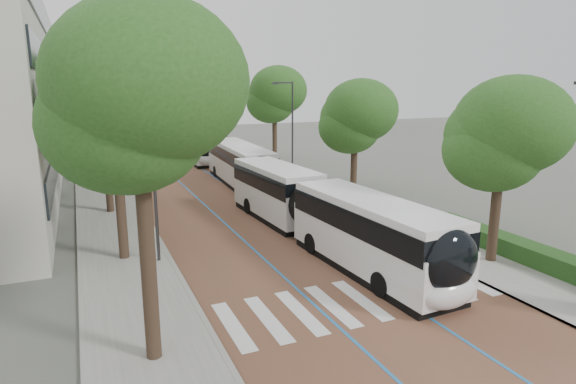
# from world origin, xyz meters

# --- Properties ---
(ground) EXTENTS (160.00, 160.00, 0.00)m
(ground) POSITION_xyz_m (0.00, 0.00, 0.00)
(ground) COLOR #51544C
(ground) RESTS_ON ground
(road) EXTENTS (11.00, 140.00, 0.02)m
(road) POSITION_xyz_m (0.00, 40.00, 0.01)
(road) COLOR brown
(road) RESTS_ON ground
(sidewalk_left) EXTENTS (4.00, 140.00, 0.12)m
(sidewalk_left) POSITION_xyz_m (-7.50, 40.00, 0.06)
(sidewalk_left) COLOR gray
(sidewalk_left) RESTS_ON ground
(sidewalk_right) EXTENTS (4.00, 140.00, 0.12)m
(sidewalk_right) POSITION_xyz_m (7.50, 40.00, 0.06)
(sidewalk_right) COLOR gray
(sidewalk_right) RESTS_ON ground
(kerb_left) EXTENTS (0.20, 140.00, 0.14)m
(kerb_left) POSITION_xyz_m (-5.60, 40.00, 0.06)
(kerb_left) COLOR gray
(kerb_left) RESTS_ON ground
(kerb_right) EXTENTS (0.20, 140.00, 0.14)m
(kerb_right) POSITION_xyz_m (5.60, 40.00, 0.06)
(kerb_right) COLOR gray
(kerb_right) RESTS_ON ground
(zebra_crossing) EXTENTS (10.55, 3.60, 0.01)m
(zebra_crossing) POSITION_xyz_m (0.20, 1.00, 0.03)
(zebra_crossing) COLOR silver
(zebra_crossing) RESTS_ON ground
(lane_line_left) EXTENTS (0.12, 126.00, 0.01)m
(lane_line_left) POSITION_xyz_m (-1.60, 40.00, 0.02)
(lane_line_left) COLOR #226BAC
(lane_line_left) RESTS_ON road
(lane_line_right) EXTENTS (0.12, 126.00, 0.01)m
(lane_line_right) POSITION_xyz_m (1.60, 40.00, 0.02)
(lane_line_right) COLOR #226BAC
(lane_line_right) RESTS_ON road
(hedge) EXTENTS (1.20, 14.00, 0.80)m
(hedge) POSITION_xyz_m (9.10, 0.00, 0.52)
(hedge) COLOR #194217
(hedge) RESTS_ON sidewalk_right
(streetlight_far) EXTENTS (1.82, 0.20, 8.00)m
(streetlight_far) POSITION_xyz_m (6.62, 22.00, 4.82)
(streetlight_far) COLOR #2F2F31
(streetlight_far) RESTS_ON sidewalk_right
(lamp_post_left) EXTENTS (0.14, 0.14, 8.00)m
(lamp_post_left) POSITION_xyz_m (-6.10, 8.00, 4.12)
(lamp_post_left) COLOR #2F2F31
(lamp_post_left) RESTS_ON sidewalk_left
(trees_left) EXTENTS (6.44, 60.67, 10.23)m
(trees_left) POSITION_xyz_m (-7.50, 27.40, 7.27)
(trees_left) COLOR black
(trees_left) RESTS_ON ground
(trees_right) EXTENTS (5.22, 46.89, 8.99)m
(trees_right) POSITION_xyz_m (7.70, 21.89, 5.94)
(trees_right) COLOR black
(trees_right) RESTS_ON ground
(lead_bus) EXTENTS (3.42, 18.50, 3.20)m
(lead_bus) POSITION_xyz_m (1.88, 7.11, 1.63)
(lead_bus) COLOR black
(lead_bus) RESTS_ON ground
(bus_queued_0) EXTENTS (3.08, 12.50, 3.20)m
(bus_queued_0) POSITION_xyz_m (2.69, 22.70, 1.62)
(bus_queued_0) COLOR silver
(bus_queued_0) RESTS_ON ground
(bus_queued_1) EXTENTS (2.84, 12.46, 3.20)m
(bus_queued_1) POSITION_xyz_m (2.54, 36.82, 1.62)
(bus_queued_1) COLOR silver
(bus_queued_1) RESTS_ON ground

